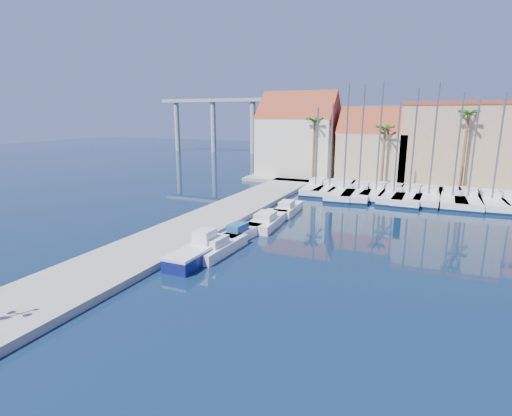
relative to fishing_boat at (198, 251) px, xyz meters
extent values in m
plane|color=black|center=(4.51, -6.89, -0.67)|extent=(260.00, 260.00, 0.00)
cube|color=gray|center=(-4.49, 6.61, -0.42)|extent=(6.00, 77.00, 0.50)
cube|color=gray|center=(14.51, 41.11, -0.42)|extent=(54.00, 16.00, 0.50)
cube|color=#0F1558|center=(0.00, -0.17, -0.24)|extent=(1.93, 5.78, 0.87)
cube|color=white|center=(0.00, -0.17, 0.29)|extent=(1.93, 5.78, 0.19)
cube|color=white|center=(0.00, 0.99, 0.82)|extent=(1.25, 1.54, 1.06)
cube|color=white|center=(0.61, 2.04, -0.27)|extent=(2.09, 5.95, 0.80)
cube|color=white|center=(0.59, 1.45, 0.43)|extent=(1.39, 2.10, 0.60)
cube|color=white|center=(0.54, 5.97, -0.27)|extent=(2.13, 5.24, 0.80)
cube|color=navy|center=(0.49, 5.46, 0.43)|extent=(1.31, 1.89, 0.60)
cube|color=white|center=(1.06, 10.72, -0.27)|extent=(2.73, 7.14, 0.80)
cube|color=white|center=(1.10, 10.03, 0.43)|extent=(1.74, 2.55, 0.60)
cube|color=white|center=(1.21, 16.14, -0.27)|extent=(2.17, 5.84, 0.80)
cube|color=white|center=(1.24, 15.56, 0.43)|extent=(1.40, 2.08, 0.60)
cube|color=white|center=(0.68, 29.17, -0.17)|extent=(3.22, 9.89, 1.00)
cube|color=#0B1B39|center=(0.68, 29.17, -0.49)|extent=(3.28, 9.95, 0.28)
cube|color=white|center=(0.61, 30.14, 0.63)|extent=(1.98, 3.04, 0.60)
cylinder|color=slate|center=(0.72, 28.68, 5.39)|extent=(0.20, 0.20, 10.12)
cube|color=white|center=(2.70, 28.97, -0.17)|extent=(2.92, 9.43, 1.00)
cube|color=#0B1B39|center=(2.70, 28.97, -0.49)|extent=(2.98, 9.49, 0.28)
cube|color=white|center=(2.75, 29.90, 0.63)|extent=(1.84, 2.88, 0.60)
cylinder|color=slate|center=(2.67, 28.51, 5.63)|extent=(0.20, 0.20, 10.61)
cube|color=white|center=(4.71, 28.32, -0.17)|extent=(3.61, 12.11, 1.00)
cube|color=#0B1B39|center=(4.71, 28.32, -0.49)|extent=(3.68, 12.18, 0.28)
cube|color=white|center=(4.66, 29.52, 0.63)|extent=(2.33, 3.69, 0.60)
cylinder|color=slate|center=(4.73, 27.72, 6.79)|extent=(0.20, 0.20, 12.92)
cube|color=white|center=(6.55, 28.52, -0.17)|extent=(3.81, 12.14, 1.00)
cube|color=#0B1B39|center=(6.55, 28.52, -0.49)|extent=(3.88, 12.20, 0.28)
cube|color=white|center=(6.48, 29.71, 0.63)|extent=(2.39, 3.72, 0.60)
cylinder|color=slate|center=(6.58, 27.92, 6.70)|extent=(0.20, 0.20, 12.75)
cube|color=white|center=(8.67, 29.10, -0.17)|extent=(3.10, 10.08, 1.00)
cube|color=#0B1B39|center=(8.67, 29.10, -0.49)|extent=(3.16, 10.14, 0.28)
cube|color=white|center=(8.72, 30.10, 0.63)|extent=(1.96, 3.08, 0.60)
cylinder|color=slate|center=(8.64, 28.61, 6.83)|extent=(0.20, 0.20, 13.01)
cube|color=white|center=(10.85, 28.38, -0.17)|extent=(3.07, 11.03, 1.00)
cube|color=#0B1B39|center=(10.85, 28.38, -0.49)|extent=(3.13, 11.09, 0.28)
cube|color=white|center=(10.87, 29.48, 0.63)|extent=(2.06, 3.33, 0.60)
cylinder|color=slate|center=(10.83, 27.83, 5.68)|extent=(0.20, 0.20, 10.71)
cube|color=white|center=(12.68, 28.55, -0.17)|extent=(3.56, 11.88, 1.00)
cube|color=#0B1B39|center=(12.68, 28.55, -0.49)|extent=(3.62, 11.94, 0.28)
cube|color=white|center=(12.74, 29.72, 0.63)|extent=(2.29, 3.62, 0.60)
cylinder|color=slate|center=(12.66, 27.96, 6.41)|extent=(0.20, 0.20, 12.16)
cube|color=white|center=(14.84, 28.79, -0.17)|extent=(3.37, 10.62, 1.00)
cube|color=#0B1B39|center=(14.84, 28.79, -0.49)|extent=(3.43, 10.68, 0.28)
cube|color=white|center=(14.91, 29.84, 0.63)|extent=(2.10, 3.25, 0.60)
cylinder|color=slate|center=(14.81, 28.27, 6.73)|extent=(0.20, 0.20, 12.81)
cube|color=white|center=(17.38, 28.67, -0.17)|extent=(2.94, 10.67, 1.00)
cube|color=#0B1B39|center=(17.38, 28.67, -0.49)|extent=(3.00, 10.73, 0.28)
cube|color=white|center=(17.36, 29.74, 0.63)|extent=(1.99, 3.22, 0.60)
cylinder|color=slate|center=(17.38, 28.14, 6.16)|extent=(0.20, 0.20, 11.66)
cube|color=white|center=(19.03, 28.87, -0.17)|extent=(3.11, 11.02, 1.00)
cube|color=#0B1B39|center=(19.03, 28.87, -0.49)|extent=(3.17, 11.08, 0.28)
cube|color=white|center=(19.05, 29.96, 0.63)|extent=(2.07, 3.33, 0.60)
cylinder|color=slate|center=(19.01, 28.32, 5.80)|extent=(0.20, 0.20, 10.95)
cube|color=white|center=(21.42, 28.75, -0.17)|extent=(2.92, 10.26, 1.00)
cube|color=#0B1B39|center=(21.42, 28.75, -0.49)|extent=(2.98, 10.32, 0.28)
cube|color=white|center=(21.39, 29.77, 0.63)|extent=(1.94, 3.11, 0.60)
cylinder|color=slate|center=(21.43, 28.24, 6.13)|extent=(0.20, 0.20, 11.61)
cube|color=white|center=(23.43, 29.02, -0.17)|extent=(3.01, 9.20, 1.00)
cube|color=#0B1B39|center=(23.43, 29.02, -0.49)|extent=(3.07, 9.26, 0.28)
cube|color=white|center=(23.36, 29.93, 0.63)|extent=(1.84, 2.83, 0.60)
cube|color=beige|center=(-5.49, 40.11, 4.33)|extent=(12.00, 9.00, 9.00)
cube|color=maroon|center=(-5.49, 40.11, 8.83)|extent=(12.30, 9.00, 9.00)
cube|color=tan|center=(6.51, 40.11, 3.33)|extent=(10.00, 8.00, 7.00)
cube|color=maroon|center=(6.51, 40.11, 6.83)|extent=(10.30, 8.00, 8.00)
cube|color=tan|center=(17.51, 41.11, 5.33)|extent=(14.00, 10.00, 11.00)
cube|color=maroon|center=(17.51, 41.11, 11.08)|extent=(14.20, 10.20, 0.50)
cylinder|color=brown|center=(-1.49, 35.11, 4.33)|extent=(0.36, 0.36, 9.00)
sphere|color=#1C5217|center=(-1.49, 35.11, 8.68)|extent=(2.60, 2.60, 2.60)
cylinder|color=brown|center=(8.51, 35.11, 3.83)|extent=(0.36, 0.36, 8.00)
sphere|color=#1C5217|center=(8.51, 35.11, 7.68)|extent=(2.60, 2.60, 2.60)
cylinder|color=brown|center=(18.51, 35.11, 4.83)|extent=(0.36, 0.36, 10.00)
sphere|color=#1C5217|center=(18.51, 35.11, 9.68)|extent=(2.60, 2.60, 2.60)
cube|color=#9E9E99|center=(-33.49, 75.11, 13.33)|extent=(48.00, 2.20, 0.90)
cylinder|color=#9E9E99|center=(-53.49, 75.11, 6.33)|extent=(1.40, 1.40, 14.00)
cylinder|color=#9E9E99|center=(-41.49, 75.11, 6.33)|extent=(1.40, 1.40, 14.00)
cylinder|color=#9E9E99|center=(-29.49, 75.11, 6.33)|extent=(1.40, 1.40, 14.00)
cylinder|color=#9E9E99|center=(-17.49, 75.11, 6.33)|extent=(1.40, 1.40, 14.00)
camera|label=1|loc=(14.78, -23.15, 9.59)|focal=28.00mm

